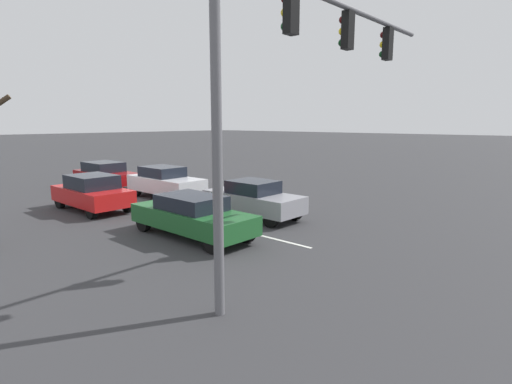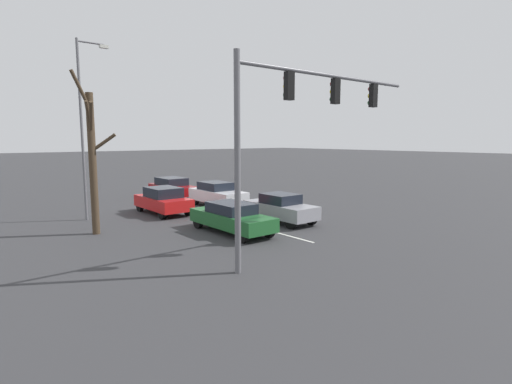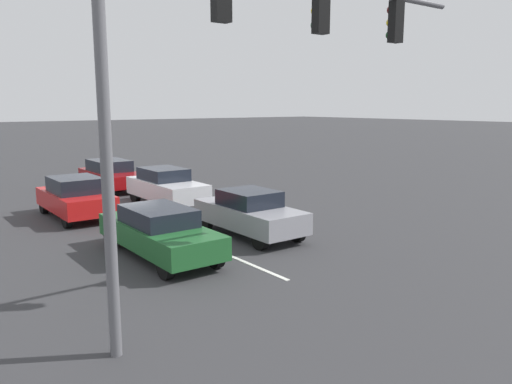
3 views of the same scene
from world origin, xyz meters
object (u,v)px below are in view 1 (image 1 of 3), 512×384
at_px(car_silver_leftlane_second, 165,182).
at_px(car_maroon_leftlane_third, 106,174).
at_px(traffic_signal_gantry, 306,57).
at_px(car_red_midlane_second, 92,192).
at_px(car_darkgreen_midlane_front, 192,215).
at_px(car_gray_leftlane_front, 253,199).

xyz_separation_m(car_silver_leftlane_second, car_maroon_leftlane_third, (0.25, -5.51, -0.07)).
bearing_deg(traffic_signal_gantry, car_red_midlane_second, -90.12).
distance_m(car_darkgreen_midlane_front, car_maroon_leftlane_third, 12.30).
bearing_deg(car_darkgreen_midlane_front, car_maroon_leftlane_third, -105.15).
height_order(car_red_midlane_second, traffic_signal_gantry, traffic_signal_gantry).
bearing_deg(car_gray_leftlane_front, car_silver_leftlane_second, -90.81).
bearing_deg(car_maroon_leftlane_third, traffic_signal_gantry, 77.96).
height_order(car_darkgreen_midlane_front, car_maroon_leftlane_third, car_maroon_leftlane_third).
xyz_separation_m(car_darkgreen_midlane_front, traffic_signal_gantry, (0.31, 4.67, 4.52)).
relative_size(car_silver_leftlane_second, car_red_midlane_second, 1.07).
bearing_deg(car_maroon_leftlane_third, car_gray_leftlane_front, 90.82).
bearing_deg(car_darkgreen_midlane_front, traffic_signal_gantry, 86.14).
xyz_separation_m(car_red_midlane_second, car_maroon_leftlane_third, (-3.51, -5.47, -0.03)).
relative_size(car_gray_leftlane_front, car_maroon_leftlane_third, 0.89).
bearing_deg(car_red_midlane_second, car_maroon_leftlane_third, -122.67).
xyz_separation_m(car_gray_leftlane_front, car_red_midlane_second, (3.67, -6.08, 0.03)).
distance_m(car_maroon_leftlane_third, traffic_signal_gantry, 17.50).
relative_size(car_red_midlane_second, traffic_signal_gantry, 0.45).
height_order(car_gray_leftlane_front, car_silver_leftlane_second, car_silver_leftlane_second).
bearing_deg(car_red_midlane_second, car_darkgreen_midlane_front, 92.61).
bearing_deg(car_gray_leftlane_front, car_darkgreen_midlane_front, 5.52).
relative_size(car_silver_leftlane_second, traffic_signal_gantry, 0.49).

